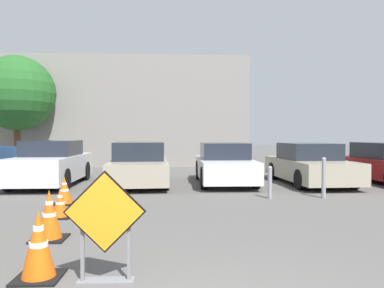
% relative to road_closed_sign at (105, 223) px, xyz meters
% --- Properties ---
extents(ground_plane, '(96.00, 96.00, 0.00)m').
position_rel_road_closed_sign_xyz_m(ground_plane, '(1.01, 8.59, -0.69)').
color(ground_plane, '#565451').
extents(road_closed_sign, '(0.93, 0.20, 1.28)m').
position_rel_road_closed_sign_xyz_m(road_closed_sign, '(0.00, 0.00, 0.00)').
color(road_closed_sign, black).
rests_on(road_closed_sign, ground_plane).
extents(traffic_cone_nearest, '(0.52, 0.52, 0.81)m').
position_rel_road_closed_sign_xyz_m(traffic_cone_nearest, '(-0.80, 0.17, -0.29)').
color(traffic_cone_nearest, black).
rests_on(traffic_cone_nearest, ground_plane).
extents(traffic_cone_second, '(0.53, 0.53, 0.80)m').
position_rel_road_closed_sign_xyz_m(traffic_cone_second, '(-1.23, 1.82, -0.30)').
color(traffic_cone_second, black).
rests_on(traffic_cone_second, ground_plane).
extents(traffic_cone_third, '(0.43, 0.43, 0.59)m').
position_rel_road_closed_sign_xyz_m(traffic_cone_third, '(-1.54, 3.41, -0.40)').
color(traffic_cone_third, black).
rests_on(traffic_cone_third, ground_plane).
extents(traffic_cone_fourth, '(0.53, 0.53, 0.68)m').
position_rel_road_closed_sign_xyz_m(traffic_cone_fourth, '(-1.90, 4.92, -0.36)').
color(traffic_cone_fourth, black).
rests_on(traffic_cone_fourth, ground_plane).
extents(parked_car_nearest, '(1.85, 4.33, 1.49)m').
position_rel_road_closed_sign_xyz_m(parked_car_nearest, '(-3.35, 8.47, 0.01)').
color(parked_car_nearest, silver).
rests_on(parked_car_nearest, ground_plane).
extents(parked_car_second, '(2.13, 4.35, 1.43)m').
position_rel_road_closed_sign_xyz_m(parked_car_second, '(-0.43, 8.42, -0.03)').
color(parked_car_second, '#A39984').
rests_on(parked_car_second, ground_plane).
extents(parked_car_third, '(1.82, 4.21, 1.41)m').
position_rel_road_closed_sign_xyz_m(parked_car_third, '(2.49, 8.56, -0.03)').
color(parked_car_third, silver).
rests_on(parked_car_third, ground_plane).
extents(parked_car_fourth, '(2.04, 4.48, 1.39)m').
position_rel_road_closed_sign_xyz_m(parked_car_fourth, '(5.41, 8.42, -0.04)').
color(parked_car_fourth, '#A39984').
rests_on(parked_car_fourth, ground_plane).
extents(bollard_nearest, '(0.12, 0.12, 0.87)m').
position_rel_road_closed_sign_xyz_m(bollard_nearest, '(3.29, 5.49, -0.23)').
color(bollard_nearest, gray).
rests_on(bollard_nearest, ground_plane).
extents(bollard_second, '(0.12, 0.12, 1.09)m').
position_rel_road_closed_sign_xyz_m(bollard_second, '(4.74, 5.49, -0.11)').
color(bollard_second, gray).
rests_on(bollard_second, ground_plane).
extents(building_facade_backdrop, '(14.79, 5.00, 5.85)m').
position_rel_road_closed_sign_xyz_m(building_facade_backdrop, '(-2.71, 17.68, 2.24)').
color(building_facade_backdrop, gray).
rests_on(building_facade_backdrop, ground_plane).
extents(street_tree_behind_lot, '(3.60, 3.60, 5.49)m').
position_rel_road_closed_sign_xyz_m(street_tree_behind_lot, '(-6.83, 14.15, 2.99)').
color(street_tree_behind_lot, '#513823').
rests_on(street_tree_behind_lot, ground_plane).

